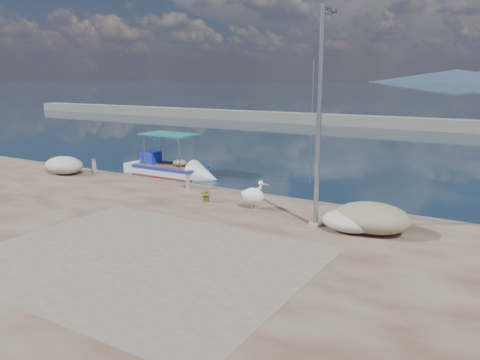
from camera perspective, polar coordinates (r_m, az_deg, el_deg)
name	(u,v)px	position (r m, az deg, el deg)	size (l,w,h in m)	color
ground	(182,238)	(16.12, -7.08, -7.00)	(1400.00, 1400.00, 0.00)	#162635
quay	(21,301)	(12.28, -25.18, -13.26)	(44.00, 22.00, 0.50)	#4C2E21
quay_patch	(142,258)	(13.21, -11.83, -9.28)	(9.00, 7.00, 0.01)	gray
breakwater	(418,124)	(52.96, 20.91, 6.43)	(120.00, 2.20, 7.50)	gray
boat_left	(170,171)	(26.47, -8.57, 1.09)	(5.62, 1.90, 2.70)	white
pelican	(254,195)	(17.40, 1.69, -1.89)	(1.16, 0.54, 1.14)	tan
lamp_post	(319,126)	(15.20, 9.61, 6.45)	(0.44, 0.96, 7.00)	gray
bollard_near	(188,180)	(20.80, -6.38, -0.02)	(0.23, 0.23, 0.71)	gray
bollard_far	(94,165)	(25.14, -17.35, 1.72)	(0.26, 0.26, 0.78)	gray
potted_plant	(207,195)	(18.59, -4.08, -1.89)	(0.46, 0.39, 0.51)	#33722D
net_pile_a	(64,165)	(25.58, -20.67, 1.70)	(2.17, 1.58, 0.89)	silver
net_pile_c	(372,218)	(15.44, 15.83, -4.45)	(2.43, 1.73, 0.95)	tan
net_pile_d	(350,221)	(15.38, 13.22, -4.92)	(1.79, 1.34, 0.67)	silver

